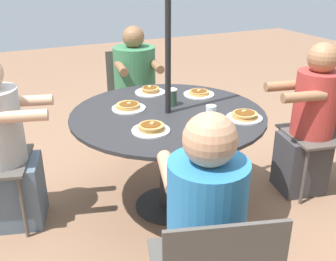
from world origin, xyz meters
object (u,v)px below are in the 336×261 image
Objects in this scene: diner_north at (309,126)px; diner_south at (3,151)px; patio_table at (168,130)px; pancake_plate_c at (151,128)px; patio_chair_north at (329,127)px; diner_west at (204,244)px; pancake_plate_d at (128,107)px; diner_east at (136,95)px; patio_chair_east at (132,90)px; drinking_glass_a at (207,126)px; coffee_cup at (171,97)px; drinking_glass_b at (211,113)px; pancake_plate_a at (244,116)px; pancake_plate_e at (150,91)px; syrup_bottle at (191,137)px; pancake_plate_b at (199,93)px.

diner_south is (2.07, -0.51, -0.00)m from diner_north.
pancake_plate_c is (0.22, 0.23, 0.15)m from patio_table.
patio_chair_north is 1.70m from diner_west.
diner_east is at bearing -113.49° from pancake_plate_d.
patio_chair_east is at bearing 94.18° from diner_west.
patio_chair_east is at bearing -105.86° from pancake_plate_c.
coffee_cup is at bearing -93.74° from drinking_glass_a.
patio_chair_east reaches higher than drinking_glass_b.
pancake_plate_a is at bearing 105.18° from patio_chair_north.
diner_north is at bearing 168.11° from patio_table.
diner_east is 4.99× the size of pancake_plate_c.
patio_chair_east is 7.46× the size of coffee_cup.
pancake_plate_e is at bearing -79.38° from drinking_glass_b.
coffee_cup is at bearing 95.32° from pancake_plate_e.
diner_east is 4.99× the size of pancake_plate_e.
pancake_plate_e is (-0.27, -0.25, 0.00)m from pancake_plate_d.
patio_chair_north is at bearing 163.28° from pancake_plate_d.
pancake_plate_a is at bearing -155.49° from syrup_bottle.
drinking_glass_a is at bearing 89.52° from pancake_plate_e.
diner_west is 1.03m from pancake_plate_a.
pancake_plate_d is at bearing -82.36° from syrup_bottle.
pancake_plate_c is at bearing 83.20° from patio_chair_east.
patio_chair_east is at bearing 143.24° from diner_south.
diner_south is at bearing -8.33° from pancake_plate_d.
diner_north is at bearing 47.48° from diner_west.
coffee_cup is at bearing 93.78° from diner_east.
patio_table is at bearing -133.11° from pancake_plate_c.
pancake_plate_a reaches higher than pancake_plate_d.
drinking_glass_b is (-0.01, 1.29, 0.27)m from diner_east.
patio_chair_north is 3.80× the size of pancake_plate_d.
patio_chair_east is at bearing -80.55° from pancake_plate_b.
pancake_plate_c is at bearing 100.30° from diner_west.
diner_north is at bearing 162.65° from pancake_plate_d.
syrup_bottle reaches higher than patio_chair_north.
patio_chair_east is at bearing -82.68° from pancake_plate_a.
patio_chair_north reaches higher than pancake_plate_d.
pancake_plate_c is (-0.09, -0.79, 0.22)m from diner_west.
pancake_plate_a is 1.00× the size of pancake_plate_b.
coffee_cup is at bearing 87.96° from diner_west.
pancake_plate_c is 1.00× the size of pancake_plate_d.
syrup_bottle is 1.67× the size of drinking_glass_b.
patio_table is at bearing -83.78° from drinking_glass_a.
patio_table is at bearing -37.72° from pancake_plate_a.
patio_chair_north is 0.17m from diner_north.
diner_south is 0.98m from pancake_plate_c.
pancake_plate_c is 2.25× the size of drinking_glass_b.
diner_south reaches higher than drinking_glass_a.
patio_chair_north is 1.50m from pancake_plate_d.
patio_chair_east is at bearing -100.11° from pancake_plate_e.
diner_west is at bearing 68.62° from syrup_bottle.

